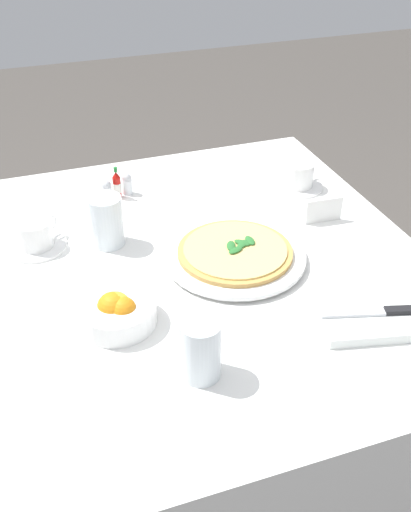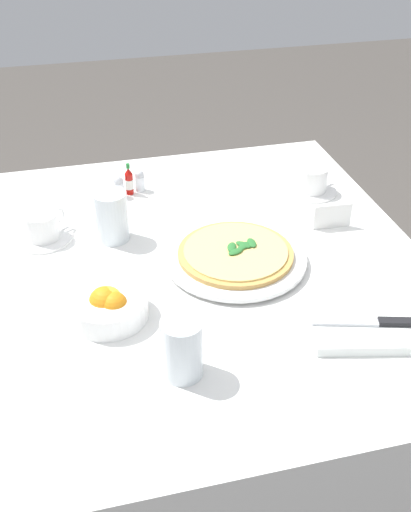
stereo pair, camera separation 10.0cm
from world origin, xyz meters
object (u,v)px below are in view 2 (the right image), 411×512
(pizza_plate, at_px, (235,258))
(water_glass_center_back, at_px, (112,219))
(napkin_folded, at_px, (371,328))
(menu_card, at_px, (332,217))
(coffee_cup_near_right, at_px, (42,228))
(pepper_shaker, at_px, (140,182))
(coffee_cup_far_left, at_px, (312,181))
(pizza, at_px, (236,253))
(water_glass_near_left, at_px, (182,350))
(citrus_bowl, at_px, (108,305))
(dinner_knife, at_px, (371,322))
(hot_sauce_bottle, at_px, (129,181))
(salt_shaker, at_px, (119,188))

(pizza_plate, xyz_separation_m, water_glass_center_back, (0.24, -0.16, 0.04))
(napkin_folded, bearing_deg, menu_card, -89.30)
(coffee_cup_near_right, height_order, pepper_shaker, coffee_cup_near_right)
(pepper_shaker, bearing_deg, coffee_cup_far_left, 165.31)
(pizza_plate, xyz_separation_m, menu_card, (-0.26, -0.08, 0.02))
(pizza, xyz_separation_m, coffee_cup_near_right, (0.39, -0.19, 0.00))
(pizza_plate, height_order, water_glass_near_left, water_glass_near_left)
(pepper_shaker, height_order, menu_card, menu_card)
(coffee_cup_far_left, relative_size, water_glass_center_back, 1.13)
(pizza_plate, relative_size, citrus_bowl, 2.01)
(citrus_bowl, distance_m, menu_card, 0.57)
(pizza_plate, xyz_separation_m, dinner_knife, (-0.18, 0.27, 0.01))
(citrus_bowl, bearing_deg, dinner_knife, 160.99)
(napkin_folded, relative_size, dinner_knife, 1.26)
(pizza, bearing_deg, water_glass_near_left, 58.71)
(water_glass_near_left, height_order, hot_sauce_bottle, water_glass_near_left)
(water_glass_center_back, bearing_deg, citrus_bowl, 81.59)
(pizza_plate, bearing_deg, dinner_knife, 122.82)
(pepper_shaker, bearing_deg, napkin_folded, 116.90)
(water_glass_near_left, distance_m, hot_sauce_bottle, 0.65)
(pizza_plate, relative_size, coffee_cup_far_left, 2.32)
(coffee_cup_near_right, height_order, hot_sauce_bottle, hot_sauce_bottle)
(coffee_cup_far_left, xyz_separation_m, pepper_shaker, (0.42, -0.11, -0.01))
(coffee_cup_far_left, xyz_separation_m, dinner_knife, (0.10, 0.53, -0.01))
(pizza_plate, bearing_deg, pizza, -156.89)
(salt_shaker, height_order, pepper_shaker, same)
(hot_sauce_bottle, bearing_deg, salt_shaker, 19.65)
(napkin_folded, bearing_deg, coffee_cup_near_right, -26.35)
(water_glass_near_left, distance_m, dinner_knife, 0.35)
(pizza, bearing_deg, coffee_cup_near_right, -26.01)
(pizza_plate, distance_m, coffee_cup_far_left, 0.38)
(coffee_cup_far_left, xyz_separation_m, salt_shaker, (0.48, -0.09, -0.01))
(pizza_plate, xyz_separation_m, coffee_cup_far_left, (-0.28, -0.26, 0.02))
(water_glass_near_left, relative_size, hot_sauce_bottle, 1.33)
(water_glass_near_left, bearing_deg, salt_shaker, -87.66)
(napkin_folded, relative_size, citrus_bowl, 1.62)
(pepper_shaker, bearing_deg, dinner_knife, 116.73)
(citrus_bowl, bearing_deg, pizza_plate, -157.63)
(hot_sauce_bottle, bearing_deg, dinner_knife, 119.07)
(napkin_folded, relative_size, hot_sauce_bottle, 2.93)
(napkin_folded, height_order, pepper_shaker, pepper_shaker)
(water_glass_center_back, bearing_deg, menu_card, 171.37)
(citrus_bowl, bearing_deg, pizza, -157.63)
(water_glass_near_left, relative_size, menu_card, 1.22)
(salt_shaker, distance_m, menu_card, 0.53)
(salt_shaker, height_order, menu_card, menu_card)
(pizza_plate, height_order, water_glass_center_back, water_glass_center_back)
(water_glass_near_left, relative_size, pepper_shaker, 1.96)
(pizza, relative_size, citrus_bowl, 1.63)
(hot_sauce_bottle, distance_m, pepper_shaker, 0.03)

